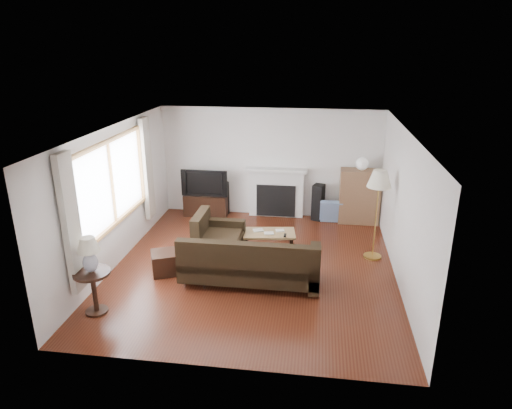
# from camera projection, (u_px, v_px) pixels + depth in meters

# --- Properties ---
(room) EXTENTS (5.10, 5.60, 2.54)m
(room) POSITION_uv_depth(u_px,v_px,m) (254.00, 202.00, 7.87)
(room) COLOR #502011
(room) RESTS_ON ground
(window) EXTENTS (0.12, 2.74, 1.54)m
(window) POSITION_uv_depth(u_px,v_px,m) (112.00, 183.00, 7.90)
(window) COLOR brown
(window) RESTS_ON room
(curtain_near) EXTENTS (0.10, 0.35, 2.10)m
(curtain_near) POSITION_uv_depth(u_px,v_px,m) (71.00, 224.00, 6.53)
(curtain_near) COLOR beige
(curtain_near) RESTS_ON room
(curtain_far) EXTENTS (0.10, 0.35, 2.10)m
(curtain_far) POSITION_uv_depth(u_px,v_px,m) (147.00, 169.00, 9.36)
(curtain_far) COLOR beige
(curtain_far) RESTS_ON room
(fireplace) EXTENTS (1.40, 0.26, 1.15)m
(fireplace) POSITION_uv_depth(u_px,v_px,m) (276.00, 192.00, 10.54)
(fireplace) COLOR white
(fireplace) RESTS_ON room
(tv_stand) EXTENTS (1.00, 0.45, 0.50)m
(tv_stand) POSITION_uv_depth(u_px,v_px,m) (206.00, 205.00, 10.73)
(tv_stand) COLOR black
(tv_stand) RESTS_ON ground
(television) EXTENTS (1.07, 0.14, 0.62)m
(television) POSITION_uv_depth(u_px,v_px,m) (206.00, 182.00, 10.54)
(television) COLOR black
(television) RESTS_ON tv_stand
(speaker_left) EXTENTS (0.30, 0.32, 0.79)m
(speaker_left) POSITION_uv_depth(u_px,v_px,m) (222.00, 199.00, 10.68)
(speaker_left) COLOR black
(speaker_left) RESTS_ON ground
(speaker_right) EXTENTS (0.31, 0.34, 0.83)m
(speaker_right) POSITION_uv_depth(u_px,v_px,m) (318.00, 202.00, 10.39)
(speaker_right) COLOR black
(speaker_right) RESTS_ON ground
(bookshelf) EXTENTS (0.89, 0.42, 1.22)m
(bookshelf) POSITION_uv_depth(u_px,v_px,m) (359.00, 196.00, 10.17)
(bookshelf) COLOR brown
(bookshelf) RESTS_ON ground
(globe_lamp) EXTENTS (0.27, 0.27, 0.27)m
(globe_lamp) POSITION_uv_depth(u_px,v_px,m) (362.00, 164.00, 9.91)
(globe_lamp) COLOR white
(globe_lamp) RESTS_ON bookshelf
(sectional_sofa) EXTENTS (2.51, 1.84, 0.81)m
(sectional_sofa) POSITION_uv_depth(u_px,v_px,m) (251.00, 260.00, 7.65)
(sectional_sofa) COLOR black
(sectional_sofa) RESTS_ON ground
(coffee_table) EXTENTS (1.06, 0.67, 0.39)m
(coffee_table) POSITION_uv_depth(u_px,v_px,m) (269.00, 241.00, 8.89)
(coffee_table) COLOR #9C7B4A
(coffee_table) RESTS_ON ground
(footstool) EXTENTS (0.61, 0.61, 0.39)m
(footstool) POSITION_uv_depth(u_px,v_px,m) (165.00, 262.00, 8.03)
(footstool) COLOR black
(footstool) RESTS_ON ground
(floor_lamp) EXTENTS (0.58, 0.58, 1.71)m
(floor_lamp) POSITION_uv_depth(u_px,v_px,m) (376.00, 215.00, 8.39)
(floor_lamp) COLOR gold
(floor_lamp) RESTS_ON ground
(side_table) EXTENTS (0.54, 0.54, 0.68)m
(side_table) POSITION_uv_depth(u_px,v_px,m) (94.00, 292.00, 6.80)
(side_table) COLOR black
(side_table) RESTS_ON ground
(table_lamp) EXTENTS (0.33, 0.33, 0.54)m
(table_lamp) POSITION_uv_depth(u_px,v_px,m) (89.00, 255.00, 6.59)
(table_lamp) COLOR silver
(table_lamp) RESTS_ON side_table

